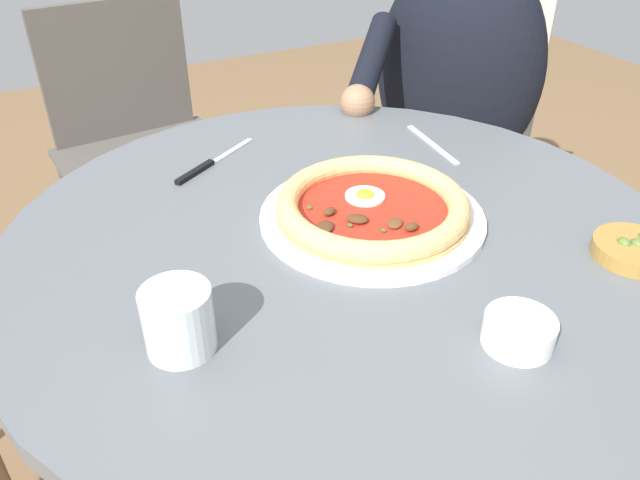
{
  "coord_description": "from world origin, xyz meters",
  "views": [
    {
      "loc": [
        0.65,
        -0.37,
        1.19
      ],
      "look_at": [
        -0.02,
        -0.03,
        0.69
      ],
      "focal_mm": 35.19,
      "sensor_mm": 36.0,
      "label": 1
    }
  ],
  "objects": [
    {
      "name": "water_glass",
      "position": [
        0.13,
        -0.27,
        0.74
      ],
      "size": [
        0.08,
        0.08,
        0.08
      ],
      "color": "silver",
      "rests_on": "dining_table"
    },
    {
      "name": "cafe_chair_spare_far",
      "position": [
        -0.96,
        -0.09,
        0.5
      ],
      "size": [
        0.48,
        0.48,
        0.82
      ],
      "color": "#504A45",
      "rests_on": "ground"
    },
    {
      "name": "pizza_on_plate",
      "position": [
        -0.01,
        0.05,
        0.73
      ],
      "size": [
        0.33,
        0.33,
        0.04
      ],
      "color": "white",
      "rests_on": "dining_table"
    },
    {
      "name": "dining_table",
      "position": [
        0.0,
        0.0,
        0.59
      ],
      "size": [
        0.97,
        0.97,
        0.71
      ],
      "color": "#565B60",
      "rests_on": "ground"
    },
    {
      "name": "diner_person",
      "position": [
        -0.47,
        0.56,
        0.52
      ],
      "size": [
        0.44,
        0.58,
        1.16
      ],
      "color": "#282833",
      "rests_on": "ground"
    },
    {
      "name": "cafe_chair_diner",
      "position": [
        -0.56,
        0.67,
        0.53
      ],
      "size": [
        0.54,
        0.54,
        0.9
      ],
      "color": "beige",
      "rests_on": "ground"
    },
    {
      "name": "olive_pan",
      "position": [
        0.23,
        0.32,
        0.72
      ],
      "size": [
        0.13,
        0.11,
        0.04
      ],
      "color": "olive",
      "rests_on": "dining_table"
    },
    {
      "name": "steak_knife",
      "position": [
        -0.28,
        -0.11,
        0.71
      ],
      "size": [
        0.12,
        0.17,
        0.01
      ],
      "color": "silver",
      "rests_on": "dining_table"
    },
    {
      "name": "ramekin_capers",
      "position": [
        0.29,
        0.06,
        0.73
      ],
      "size": [
        0.08,
        0.08,
        0.03
      ],
      "color": "white",
      "rests_on": "dining_table"
    },
    {
      "name": "fork_utensil",
      "position": [
        -0.18,
        0.28,
        0.71
      ],
      "size": [
        0.17,
        0.03,
        0.0
      ],
      "color": "#BCBCC1",
      "rests_on": "dining_table"
    }
  ]
}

